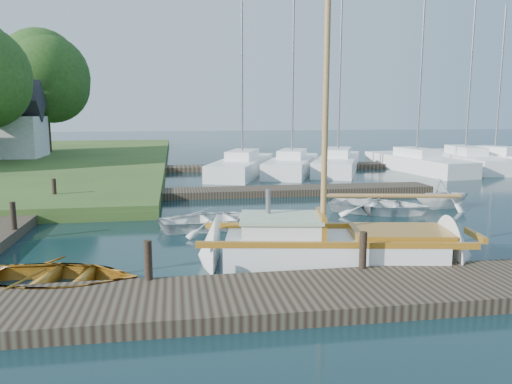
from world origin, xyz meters
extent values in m
plane|color=black|center=(0.00, 0.00, 0.00)|extent=(160.00, 160.00, 0.00)
cube|color=black|center=(0.00, -6.00, 0.15)|extent=(18.00, 2.20, 0.30)
cube|color=black|center=(-8.00, 2.00, 0.15)|extent=(2.20, 18.00, 0.30)
cube|color=black|center=(2.00, 6.50, 0.15)|extent=(14.00, 1.60, 0.30)
cube|color=black|center=(10.00, 16.00, 0.15)|extent=(30.00, 1.60, 0.30)
cylinder|color=black|center=(-3.00, -5.00, 0.70)|extent=(0.16, 0.16, 0.80)
cylinder|color=black|center=(1.50, -5.00, 0.70)|extent=(0.16, 0.16, 0.80)
cylinder|color=black|center=(-7.00, 0.00, 0.70)|extent=(0.16, 0.16, 0.80)
cylinder|color=black|center=(-7.00, 5.00, 0.70)|extent=(0.16, 0.16, 0.80)
cube|color=white|center=(1.20, -3.74, 0.23)|extent=(5.28, 2.86, 0.90)
cone|color=white|center=(4.20, -4.29, 0.23)|extent=(1.63, 2.16, 1.96)
cone|color=white|center=(-1.71, -3.22, 0.23)|extent=(1.33, 2.11, 1.96)
cube|color=brown|center=(1.36, -2.82, 0.74)|extent=(6.12, 1.22, 0.14)
cube|color=brown|center=(1.03, -4.67, 0.74)|extent=(6.12, 1.22, 0.14)
cube|color=brown|center=(4.54, -4.35, 0.74)|extent=(0.31, 1.10, 0.14)
cube|color=white|center=(0.02, -3.53, 0.90)|extent=(2.02, 1.70, 0.44)
cube|color=#A7BD9E|center=(0.02, -3.53, 1.15)|extent=(2.14, 1.81, 0.08)
cube|color=brown|center=(0.95, -3.70, 0.98)|extent=(0.37, 1.40, 0.60)
cylinder|color=slate|center=(-0.23, -3.18, 1.48)|extent=(0.12, 0.12, 0.60)
cube|color=brown|center=(2.77, -4.03, 0.78)|extent=(2.43, 1.87, 0.20)
cylinder|color=brown|center=(1.00, -3.71, 4.88)|extent=(0.14, 0.14, 8.40)
cylinder|color=brown|center=(2.58, -3.99, 1.68)|extent=(3.17, 0.67, 0.10)
imported|color=brown|center=(-4.93, -4.48, 0.36)|extent=(3.96, 3.20, 0.73)
imported|color=white|center=(-1.24, 0.54, 0.36)|extent=(3.88, 3.13, 0.71)
imported|color=white|center=(4.83, 1.94, 0.37)|extent=(4.32, 3.95, 0.73)
imported|color=white|center=(7.56, 2.40, 0.62)|extent=(2.61, 2.34, 1.23)
cube|color=white|center=(1.47, 13.84, 0.45)|extent=(5.08, 8.84, 0.90)
cube|color=white|center=(1.47, 13.84, 1.15)|extent=(2.37, 3.32, 0.50)
cylinder|color=slate|center=(1.47, 13.84, 5.28)|extent=(0.12, 0.12, 8.75)
cube|color=white|center=(4.43, 13.85, 0.45)|extent=(4.98, 8.06, 0.90)
cube|color=white|center=(4.43, 13.85, 1.15)|extent=(2.33, 3.06, 0.50)
cylinder|color=slate|center=(4.43, 13.85, 5.73)|extent=(0.12, 0.12, 9.67)
cube|color=white|center=(7.48, 14.53, 0.45)|extent=(5.51, 8.99, 0.90)
cube|color=white|center=(7.48, 14.53, 1.15)|extent=(2.51, 3.40, 0.50)
cylinder|color=slate|center=(7.48, 14.53, 6.07)|extent=(0.12, 0.12, 10.33)
cube|color=white|center=(12.25, 13.72, 0.45)|extent=(3.33, 9.01, 0.90)
cube|color=white|center=(12.25, 13.72, 1.15)|extent=(1.79, 3.23, 0.50)
cylinder|color=slate|center=(12.25, 13.72, 5.78)|extent=(0.12, 0.12, 9.76)
cube|color=white|center=(16.19, 14.85, 0.45)|extent=(3.36, 9.80, 0.90)
cube|color=white|center=(16.19, 14.85, 1.15)|extent=(1.80, 3.51, 0.50)
cylinder|color=slate|center=(16.19, 14.85, 6.11)|extent=(0.12, 0.12, 10.42)
cube|color=white|center=(18.11, 14.58, 0.45)|extent=(4.72, 7.10, 0.90)
cube|color=white|center=(18.11, 14.58, 1.15)|extent=(2.23, 2.74, 0.50)
cylinder|color=slate|center=(18.11, 14.58, 5.54)|extent=(0.12, 0.12, 9.28)
cube|color=beige|center=(-14.00, 22.00, 1.90)|extent=(5.00, 4.00, 2.80)
cube|color=#2B2B31|center=(-14.00, 22.00, 4.34)|extent=(5.25, 2.88, 2.88)
cylinder|color=#332114|center=(-12.00, 26.00, 2.34)|extent=(0.36, 0.36, 3.67)
sphere|color=#214016|center=(-12.00, 26.00, 6.11)|extent=(6.73, 6.73, 6.73)
sphere|color=#214016|center=(-11.50, 25.70, 5.60)|extent=(5.71, 5.71, 5.71)
sphere|color=#214016|center=(-12.40, 26.40, 6.82)|extent=(6.12, 6.12, 6.12)
camera|label=1|loc=(-2.43, -14.81, 3.63)|focal=35.00mm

